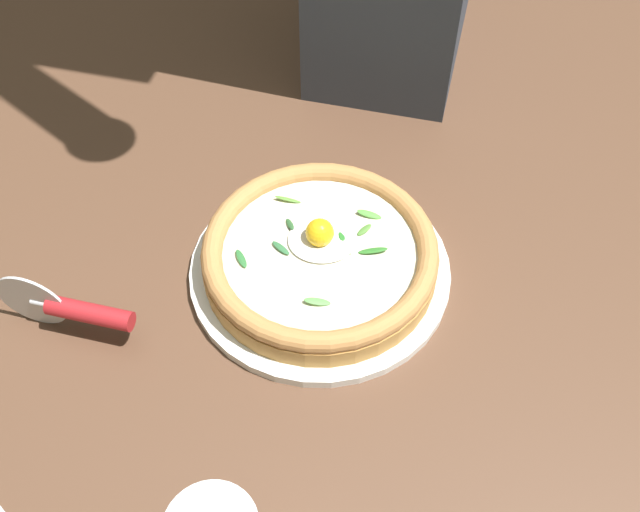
% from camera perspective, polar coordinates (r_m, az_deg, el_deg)
% --- Properties ---
extents(ground_plane, '(2.40, 2.40, 0.03)m').
position_cam_1_polar(ground_plane, '(0.86, 1.87, -1.55)').
color(ground_plane, brown).
rests_on(ground_plane, ground).
extents(pizza_plate, '(0.30, 0.30, 0.01)m').
position_cam_1_polar(pizza_plate, '(0.84, -0.00, -1.10)').
color(pizza_plate, white).
rests_on(pizza_plate, ground).
extents(pizza, '(0.27, 0.27, 0.06)m').
position_cam_1_polar(pizza, '(0.82, 0.00, 0.12)').
color(pizza, '#BE8640').
rests_on(pizza, pizza_plate).
extents(pizza_cutter, '(0.15, 0.06, 0.08)m').
position_cam_1_polar(pizza_cutter, '(0.81, -18.86, -3.98)').
color(pizza_cutter, silver).
rests_on(pizza_cutter, ground).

